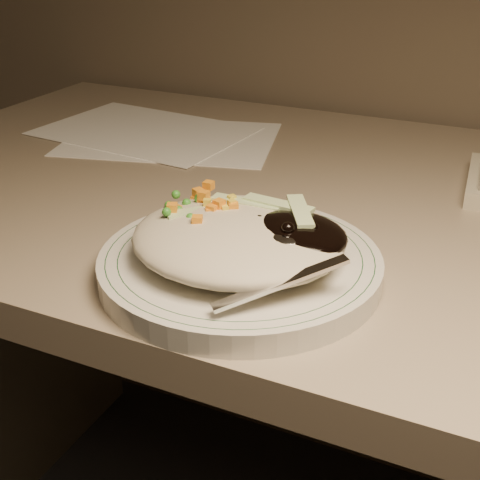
% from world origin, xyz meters
% --- Properties ---
extents(desk, '(1.40, 0.70, 0.74)m').
position_xyz_m(desk, '(0.00, 1.38, 0.54)').
color(desk, gray).
rests_on(desk, ground).
extents(plate, '(0.26, 0.26, 0.02)m').
position_xyz_m(plate, '(-0.09, 1.16, 0.75)').
color(plate, silver).
rests_on(plate, desk).
extents(plate_rim, '(0.24, 0.24, 0.00)m').
position_xyz_m(plate_rim, '(-0.09, 1.16, 0.76)').
color(plate_rim, '#144723').
rests_on(plate_rim, plate).
extents(meal, '(0.21, 0.19, 0.05)m').
position_xyz_m(meal, '(-0.08, 1.16, 0.78)').
color(meal, '#B1A790').
rests_on(meal, plate).
extents(papers, '(0.39, 0.28, 0.00)m').
position_xyz_m(papers, '(-0.38, 1.49, 0.74)').
color(papers, white).
rests_on(papers, desk).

